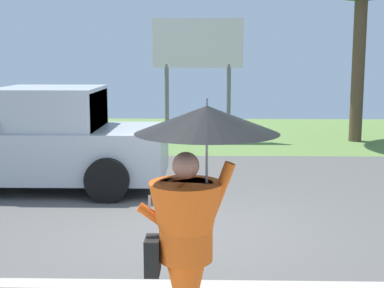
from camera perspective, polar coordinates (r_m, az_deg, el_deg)
The scene contains 4 objects.
ground_plane at distance 10.70m, azimuth -0.02°, elevation -4.42°, with size 40.00×22.00×0.20m.
monk_pedestrian at distance 4.53m, azimuth -0.01°, elevation -7.47°, with size 1.16×1.16×2.13m.
pickup_truck at distance 10.74m, azimuth -16.63°, elevation 0.24°, with size 5.20×2.28×1.88m.
roadside_billboard at distance 16.10m, azimuth 0.60°, elevation 9.46°, with size 2.60×0.12×3.50m.
Camera 1 is at (0.26, -7.45, 2.46)m, focal length 51.80 mm.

